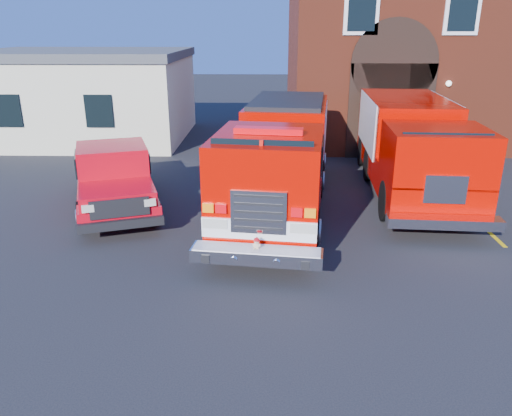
{
  "coord_description": "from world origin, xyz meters",
  "views": [
    {
      "loc": [
        0.25,
        -12.5,
        5.41
      ],
      "look_at": [
        0.0,
        -1.2,
        1.3
      ],
      "focal_mm": 35.0,
      "sensor_mm": 36.0,
      "label": 1
    }
  ],
  "objects_px": {
    "fire_engine": "(280,157)",
    "secondary_truck": "(412,144)",
    "pickup_truck": "(114,176)",
    "fire_station": "(441,51)",
    "side_building": "(85,94)"
  },
  "relations": [
    {
      "from": "secondary_truck",
      "to": "pickup_truck",
      "type": "bearing_deg",
      "value": -169.12
    },
    {
      "from": "fire_engine",
      "to": "secondary_truck",
      "type": "distance_m",
      "value": 4.91
    },
    {
      "from": "side_building",
      "to": "pickup_truck",
      "type": "height_order",
      "value": "side_building"
    },
    {
      "from": "fire_station",
      "to": "pickup_truck",
      "type": "bearing_deg",
      "value": -139.93
    },
    {
      "from": "pickup_truck",
      "to": "secondary_truck",
      "type": "bearing_deg",
      "value": 10.88
    },
    {
      "from": "fire_station",
      "to": "pickup_truck",
      "type": "height_order",
      "value": "fire_station"
    },
    {
      "from": "fire_station",
      "to": "side_building",
      "type": "xyz_separation_m",
      "value": [
        -17.99,
        -0.99,
        -2.05
      ]
    },
    {
      "from": "fire_engine",
      "to": "pickup_truck",
      "type": "relative_size",
      "value": 1.57
    },
    {
      "from": "side_building",
      "to": "fire_engine",
      "type": "distance_m",
      "value": 14.2
    },
    {
      "from": "fire_station",
      "to": "secondary_truck",
      "type": "xyz_separation_m",
      "value": [
        -3.76,
        -9.54,
        -2.62
      ]
    },
    {
      "from": "pickup_truck",
      "to": "secondary_truck",
      "type": "height_order",
      "value": "secondary_truck"
    },
    {
      "from": "fire_station",
      "to": "secondary_truck",
      "type": "distance_m",
      "value": 10.58
    },
    {
      "from": "fire_station",
      "to": "secondary_truck",
      "type": "relative_size",
      "value": 1.61
    },
    {
      "from": "side_building",
      "to": "fire_engine",
      "type": "height_order",
      "value": "side_building"
    },
    {
      "from": "fire_station",
      "to": "fire_engine",
      "type": "bearing_deg",
      "value": -126.2
    }
  ]
}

